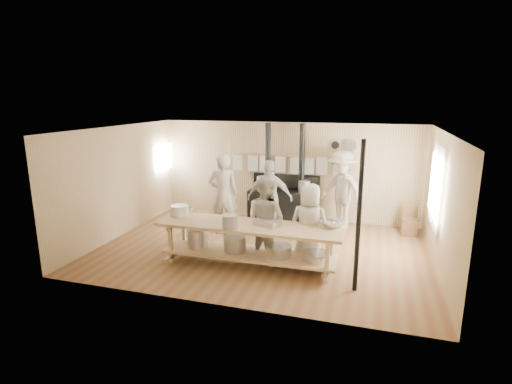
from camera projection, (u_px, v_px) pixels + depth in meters
ground at (262, 249)px, 8.72m from camera, size 7.00×7.00×0.00m
room_shell at (262, 176)px, 8.34m from camera, size 7.00×7.00×7.00m
window_right at (437, 187)px, 7.96m from camera, size 0.09×1.50×1.65m
left_opening at (163, 157)px, 11.17m from camera, size 0.00×0.90×0.90m
stove at (283, 202)px, 10.57m from camera, size 1.90×0.75×2.60m
towel_rail at (287, 162)px, 10.59m from camera, size 3.00×0.04×0.47m
back_wall_shelf at (344, 147)px, 10.11m from camera, size 0.63×0.14×0.32m
prep_table at (249, 241)px, 7.76m from camera, size 3.60×0.90×0.85m
support_post at (359, 218)px, 6.58m from camera, size 0.08×0.08×2.60m
cook_far_left at (223, 194)px, 9.55m from camera, size 0.82×0.66×1.96m
cook_left at (266, 219)px, 7.93m from camera, size 1.05×0.97×1.75m
cook_center at (309, 225)px, 7.79m from camera, size 0.84×0.59×1.63m
cook_right at (270, 198)px, 9.43m from camera, size 1.11×0.54×1.82m
cook_by_window at (341, 190)px, 9.89m from camera, size 1.47×1.35×1.98m
chair at (410, 225)px, 9.62m from camera, size 0.36×0.36×0.77m
bowl_white_a at (184, 211)px, 8.41m from camera, size 0.43×0.43×0.09m
bowl_steel_a at (184, 211)px, 8.41m from camera, size 0.48×0.48×0.11m
bowl_white_b at (332, 224)px, 7.54m from camera, size 0.62×0.62×0.11m
bowl_steel_b at (332, 224)px, 7.54m from camera, size 0.49×0.49×0.12m
roasting_pan at (267, 222)px, 7.64m from camera, size 0.54×0.44×0.10m
mixing_bowl_large at (270, 220)px, 7.69m from camera, size 0.52×0.52×0.15m
bucket_galv at (230, 222)px, 7.42m from camera, size 0.38×0.38×0.26m
deep_bowl_enamel at (180, 211)px, 8.23m from camera, size 0.42×0.42×0.22m
pitcher at (231, 223)px, 7.42m from camera, size 0.17×0.17×0.20m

